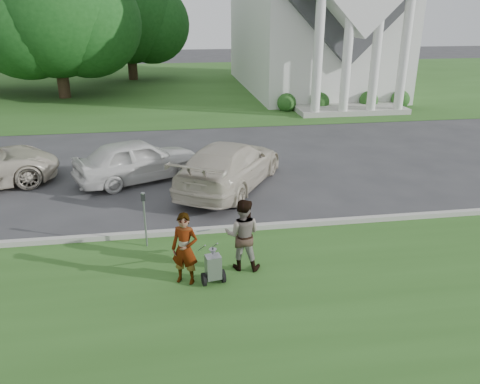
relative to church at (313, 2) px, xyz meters
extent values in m
plane|color=#333335|center=(-9.00, -23.11, -5.94)|extent=(120.00, 120.00, 0.00)
cube|color=#2B531C|center=(-9.00, -26.11, -5.93)|extent=(80.00, 7.00, 0.01)
cube|color=#2B531C|center=(-9.00, 3.89, -5.93)|extent=(80.00, 30.00, 0.01)
cube|color=#9E9E93|center=(-9.00, -22.56, -5.86)|extent=(80.00, 0.18, 0.15)
cube|color=white|center=(0.00, 0.89, -2.44)|extent=(9.00, 16.00, 7.00)
cube|color=#9E9E93|center=(0.00, -8.31, -5.79)|extent=(6.20, 2.60, 0.30)
cylinder|color=white|center=(-2.40, -9.31, -2.94)|extent=(0.50, 0.50, 6.00)
cylinder|color=white|center=(-0.80, -9.31, -2.94)|extent=(0.50, 0.50, 6.00)
cylinder|color=white|center=(0.80, -9.31, -2.94)|extent=(0.50, 0.50, 6.00)
cylinder|color=white|center=(2.40, -9.31, -2.94)|extent=(0.50, 0.50, 6.00)
sphere|color=#1E4C19|center=(-3.50, -7.41, -5.49)|extent=(1.10, 1.10, 1.10)
sphere|color=#1E4C19|center=(-1.50, -7.41, -5.49)|extent=(1.10, 1.10, 1.10)
sphere|color=#1E4C19|center=(1.50, -7.41, -5.49)|extent=(1.10, 1.10, 1.10)
sphere|color=#1E4C19|center=(3.50, -7.41, -5.49)|extent=(1.10, 1.10, 1.10)
cylinder|color=#332316|center=(-17.00, -1.11, -4.34)|extent=(0.76, 0.76, 3.20)
sphere|color=#154615|center=(-17.00, -1.11, -0.43)|extent=(8.40, 8.40, 8.40)
sphere|color=#154615|center=(-15.11, -0.81, -1.27)|extent=(6.89, 6.89, 6.89)
sphere|color=#154615|center=(-18.68, -1.41, -1.06)|extent=(7.22, 7.22, 7.22)
sphere|color=#154615|center=(-20.93, 2.19, -0.73)|extent=(7.54, 7.54, 7.54)
cylinder|color=#332316|center=(-13.00, 6.89, -4.44)|extent=(0.76, 0.76, 3.00)
sphere|color=#154615|center=(-13.00, 6.89, -0.85)|extent=(7.60, 7.60, 7.60)
sphere|color=#154615|center=(-11.29, 7.19, -1.61)|extent=(6.23, 6.23, 6.23)
sphere|color=#154615|center=(-14.52, 6.59, -1.42)|extent=(6.54, 6.54, 6.54)
cylinder|color=black|center=(-9.74, -25.06, -5.79)|extent=(0.12, 0.30, 0.29)
cylinder|color=black|center=(-9.32, -24.99, -5.79)|extent=(0.12, 0.30, 0.29)
cylinder|color=#2D2D33|center=(-9.53, -25.03, -5.79)|extent=(0.48, 0.12, 0.03)
cube|color=gray|center=(-9.53, -25.03, -5.53)|extent=(0.36, 0.31, 0.53)
cone|color=gray|center=(-9.53, -25.03, -5.18)|extent=(0.19, 0.19, 0.15)
cylinder|color=#2D2D33|center=(-9.53, -25.03, -5.10)|extent=(0.04, 0.04, 0.06)
cylinder|color=gray|center=(-9.74, -24.59, -5.29)|extent=(0.15, 0.71, 0.51)
cylinder|color=gray|center=(-9.48, -24.55, -5.29)|extent=(0.15, 0.71, 0.51)
cylinder|color=gray|center=(-9.67, -24.23, -5.05)|extent=(0.31, 0.08, 0.03)
imported|color=#999999|center=(-10.11, -24.88, -5.14)|extent=(0.69, 0.58, 1.60)
imported|color=#999999|center=(-8.81, -24.48, -5.10)|extent=(0.95, 0.82, 1.67)
cylinder|color=gray|center=(-11.00, -23.09, -5.31)|extent=(0.05, 0.05, 1.25)
cube|color=#2D2D33|center=(-11.00, -23.09, -4.61)|extent=(0.10, 0.07, 0.19)
cylinder|color=gray|center=(-11.00, -23.09, -4.51)|extent=(0.09, 0.09, 0.03)
imported|color=silver|center=(-11.40, -18.12, -5.21)|extent=(4.60, 3.29, 1.45)
imported|color=beige|center=(-8.40, -19.25, -5.18)|extent=(4.49, 5.60, 1.52)
camera|label=1|loc=(-10.29, -33.69, -0.39)|focal=35.00mm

